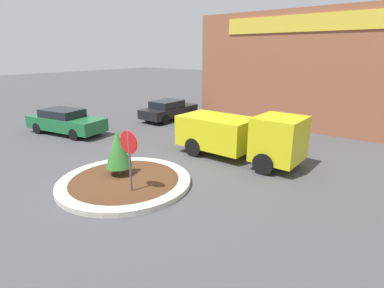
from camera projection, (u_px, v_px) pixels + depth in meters
name	position (u px, v px, depth m)	size (l,w,h in m)	color
ground_plane	(125.00, 184.00, 10.72)	(120.00, 120.00, 0.00)	#474749
traffic_island	(125.00, 182.00, 10.69)	(4.70, 4.70, 0.18)	#BCB7AD
stop_sign	(129.00, 151.00, 9.40)	(0.75, 0.07, 2.22)	#4C4C51
island_shrub	(118.00, 149.00, 10.83)	(0.95, 0.95, 1.69)	brown
utility_truck	(239.00, 135.00, 12.90)	(5.53, 2.17, 2.12)	gold
storefront_building	(318.00, 70.00, 19.17)	(14.03, 6.07, 6.84)	#93563D
parked_sedan_green	(65.00, 121.00, 17.13)	(4.98, 2.50, 1.40)	#1E6638
parked_sedan_black	(169.00, 110.00, 20.73)	(1.83, 4.31, 1.34)	black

